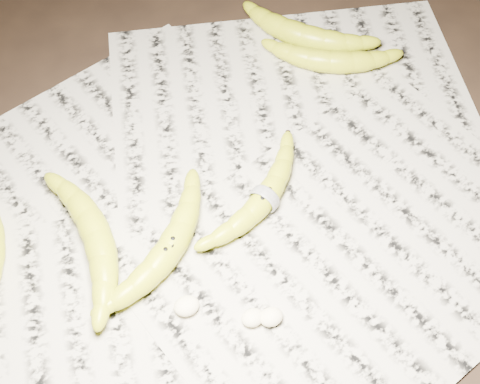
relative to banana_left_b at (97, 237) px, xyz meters
name	(u,v)px	position (x,y,z in m)	size (l,w,h in m)	color
ground	(231,222)	(0.17, -0.03, -0.03)	(3.00, 3.00, 0.00)	black
newspaper_patch	(223,214)	(0.17, -0.02, -0.02)	(0.90, 0.70, 0.01)	#B2AB98
banana_left_b	(97,237)	(0.00, 0.00, 0.00)	(0.21, 0.06, 0.04)	yellow
banana_center	(169,248)	(0.08, -0.05, 0.00)	(0.21, 0.06, 0.04)	yellow
banana_taped	(264,197)	(0.23, -0.03, 0.00)	(0.20, 0.05, 0.03)	yellow
banana_upper_a	(331,60)	(0.42, 0.17, 0.00)	(0.19, 0.06, 0.04)	yellow
banana_upper_b	(303,34)	(0.41, 0.24, 0.00)	(0.20, 0.06, 0.04)	yellow
measuring_tape	(264,197)	(0.23, -0.03, 0.00)	(0.04, 0.04, 0.00)	white
flesh_chunk_a	(186,305)	(0.08, -0.13, -0.01)	(0.03, 0.03, 0.02)	#FAF2C1
flesh_chunk_b	(271,316)	(0.17, -0.18, -0.01)	(0.03, 0.02, 0.02)	#FAF2C1
flesh_chunk_c	(253,316)	(0.14, -0.17, -0.01)	(0.03, 0.02, 0.02)	#FAF2C1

